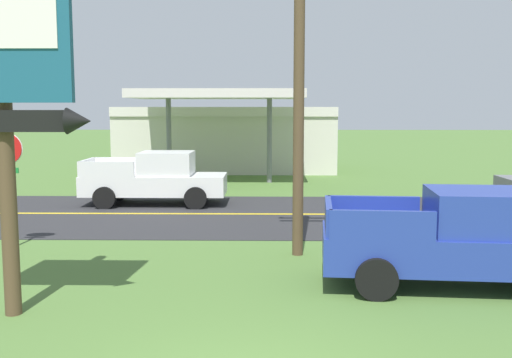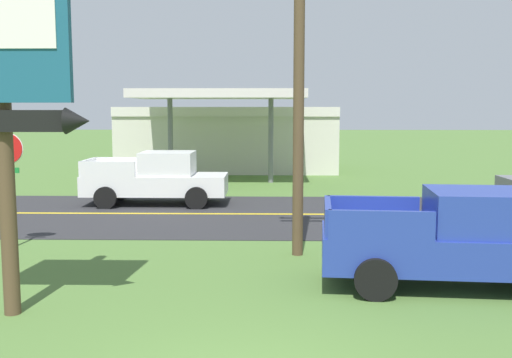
# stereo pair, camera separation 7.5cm
# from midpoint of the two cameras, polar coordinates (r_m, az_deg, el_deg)

# --- Properties ---
(road_asphalt) EXTENTS (140.00, 8.00, 0.02)m
(road_asphalt) POSITION_cam_midpoint_polar(r_m,az_deg,el_deg) (20.22, 0.16, -3.36)
(road_asphalt) COLOR #2B2B2D
(road_asphalt) RESTS_ON ground
(road_centre_line) EXTENTS (126.00, 0.20, 0.01)m
(road_centre_line) POSITION_cam_midpoint_polar(r_m,az_deg,el_deg) (20.22, 0.16, -3.33)
(road_centre_line) COLOR gold
(road_centre_line) RESTS_ON road_asphalt
(motel_sign) EXTENTS (2.76, 0.54, 6.50)m
(motel_sign) POSITION_cam_midpoint_polar(r_m,az_deg,el_deg) (10.86, -23.14, 10.12)
(motel_sign) COLOR brown
(motel_sign) RESTS_ON ground
(stop_sign) EXTENTS (0.80, 0.08, 2.95)m
(stop_sign) POSITION_cam_midpoint_polar(r_m,az_deg,el_deg) (16.39, -22.56, 0.85)
(stop_sign) COLOR slate
(stop_sign) RESTS_ON ground
(utility_pole) EXTENTS (1.72, 0.26, 8.27)m
(utility_pole) POSITION_cam_midpoint_polar(r_m,az_deg,el_deg) (14.44, 3.94, 10.07)
(utility_pole) COLOR brown
(utility_pole) RESTS_ON ground
(gas_station) EXTENTS (12.00, 11.50, 4.40)m
(gas_station) POSITION_cam_midpoint_polar(r_m,az_deg,el_deg) (34.43, -2.83, 4.07)
(gas_station) COLOR beige
(gas_station) RESTS_ON ground
(pickup_blue_parked_on_lawn) EXTENTS (5.34, 2.56, 1.96)m
(pickup_blue_parked_on_lawn) POSITION_cam_midpoint_polar(r_m,az_deg,el_deg) (12.65, 18.40, -5.47)
(pickup_blue_parked_on_lawn) COLOR #233893
(pickup_blue_parked_on_lawn) RESTS_ON ground
(pickup_white_on_road) EXTENTS (5.20, 2.24, 1.96)m
(pickup_white_on_road) POSITION_cam_midpoint_polar(r_m,az_deg,el_deg) (22.44, -9.49, 0.01)
(pickup_white_on_road) COLOR silver
(pickup_white_on_road) RESTS_ON ground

